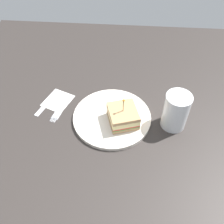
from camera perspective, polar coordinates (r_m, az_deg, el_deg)
ground_plane at (r=82.50cm, az=-0.00°, el=-1.93°), size 114.22×114.22×2.00cm
plate at (r=81.29cm, az=-0.00°, el=-1.21°), size 24.42×24.42×1.17cm
sandwich_half_center at (r=77.74cm, az=2.42°, el=-0.89°), size 10.52×10.89×9.56cm
drink_glass at (r=78.66cm, az=13.78°, el=-0.17°), size 7.56×7.56×11.91cm
napkin at (r=88.90cm, az=-11.84°, el=2.49°), size 10.88×11.38×0.15cm
fork at (r=85.45cm, az=-11.61°, el=0.27°), size 4.30×12.65×0.35cm
knife at (r=88.30cm, az=-14.44°, el=1.55°), size 5.27×11.40×0.35cm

